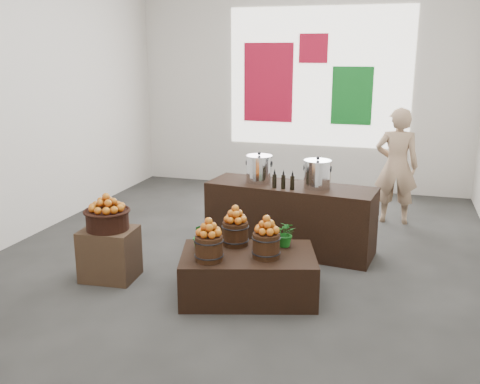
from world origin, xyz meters
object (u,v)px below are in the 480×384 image
(wicker_basket, at_px, (107,220))
(stock_pot_left, at_px, (259,169))
(shopper, at_px, (396,166))
(crate, at_px, (110,254))
(stock_pot_center, at_px, (317,175))
(counter, at_px, (290,218))
(display_table, at_px, (248,275))

(wicker_basket, distance_m, stock_pot_left, 2.01)
(shopper, bearing_deg, crate, 44.06)
(crate, bearing_deg, wicker_basket, 0.00)
(stock_pot_center, distance_m, shopper, 1.85)
(crate, bearing_deg, counter, 39.82)
(wicker_basket, bearing_deg, stock_pot_left, 48.80)
(wicker_basket, height_order, shopper, shopper)
(display_table, bearing_deg, crate, 164.13)
(counter, xyz_separation_m, stock_pot_center, (0.33, -0.04, 0.58))
(display_table, distance_m, stock_pot_left, 1.70)
(crate, relative_size, stock_pot_center, 1.79)
(stock_pot_left, bearing_deg, display_table, -79.27)
(shopper, bearing_deg, stock_pot_left, 41.14)
(crate, xyz_separation_m, stock_pot_left, (1.30, 1.49, 0.72))
(crate, distance_m, display_table, 1.59)
(counter, bearing_deg, stock_pot_center, 0.00)
(display_table, bearing_deg, stock_pot_center, 55.26)
(display_table, xyz_separation_m, stock_pot_left, (-0.28, 1.48, 0.77))
(counter, relative_size, shopper, 1.23)
(wicker_basket, relative_size, stock_pot_left, 1.43)
(crate, relative_size, counter, 0.28)
(wicker_basket, height_order, stock_pot_left, stock_pot_left)
(stock_pot_left, xyz_separation_m, stock_pot_center, (0.75, -0.09, 0.00))
(counter, xyz_separation_m, shopper, (1.23, 1.57, 0.42))
(stock_pot_center, bearing_deg, shopper, 60.65)
(stock_pot_center, bearing_deg, stock_pot_left, 173.07)
(crate, xyz_separation_m, display_table, (1.58, 0.01, -0.05))
(display_table, relative_size, counter, 0.65)
(crate, distance_m, stock_pot_left, 2.11)
(stock_pot_left, height_order, shopper, shopper)
(wicker_basket, bearing_deg, display_table, 0.28)
(display_table, bearing_deg, counter, 68.25)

